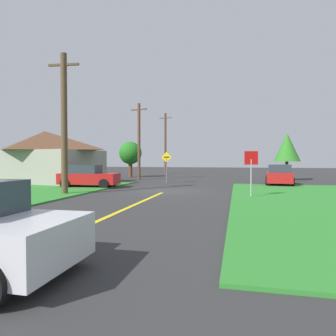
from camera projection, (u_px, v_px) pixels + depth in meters
ground_plane at (166, 191)px, 19.28m from camera, size 120.00×120.00×0.00m
lane_stripe_center at (118, 212)px, 11.48m from camera, size 0.20×14.00×0.01m
stop_sign at (251, 165)px, 15.76m from camera, size 0.69×0.20×2.44m
car_on_crossroad at (279, 175)px, 23.68m from camera, size 2.34×4.22×1.62m
parked_car_near_building at (88, 176)px, 21.74m from camera, size 4.26×2.21×1.62m
utility_pole_near at (64, 123)px, 17.17m from camera, size 1.80×0.35×7.98m
utility_pole_mid at (139, 140)px, 30.27m from camera, size 1.78×0.53×7.59m
utility_pole_far at (165, 143)px, 43.45m from camera, size 1.79×0.45×8.63m
direction_sign at (167, 164)px, 25.52m from camera, size 0.91×0.08×2.65m
oak_tree_left at (287, 148)px, 29.04m from camera, size 2.45×2.45×4.53m
pine_tree_center at (130, 153)px, 34.56m from camera, size 2.57×2.57×4.04m
barn at (45, 157)px, 26.40m from camera, size 9.87×7.23×4.46m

